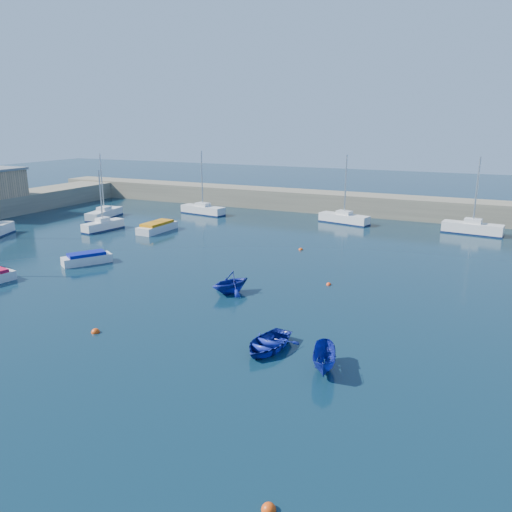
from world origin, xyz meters
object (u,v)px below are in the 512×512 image
at_px(sailboat_4, 104,213).
at_px(sailboat_6, 344,218).
at_px(motorboat_1, 87,258).
at_px(dinghy_left, 230,282).
at_px(dinghy_right, 325,360).
at_px(sailboat_3, 103,225).
at_px(sailboat_5, 203,210).
at_px(motorboat_2, 157,227).
at_px(dinghy_center, 268,343).
at_px(sailboat_7, 472,228).

height_order(sailboat_4, sailboat_6, sailboat_6).
height_order(motorboat_1, dinghy_left, dinghy_left).
xyz_separation_m(sailboat_6, dinghy_right, (9.05, -36.43, -0.02)).
relative_size(sailboat_3, dinghy_left, 2.20).
xyz_separation_m(sailboat_5, dinghy_right, (27.59, -34.51, -0.01)).
relative_size(sailboat_3, sailboat_4, 0.83).
xyz_separation_m(motorboat_2, dinghy_left, (17.06, -14.85, 0.30)).
bearing_deg(dinghy_left, sailboat_5, 150.32).
height_order(sailboat_3, dinghy_left, sailboat_3).
relative_size(motorboat_1, dinghy_center, 1.14).
height_order(sailboat_3, sailboat_7, sailboat_7).
bearing_deg(motorboat_1, motorboat_2, 131.60).
distance_m(sailboat_5, sailboat_6, 18.64).
height_order(sailboat_3, dinghy_right, sailboat_3).
bearing_deg(dinghy_left, motorboat_2, 164.83).
relative_size(dinghy_left, dinghy_right, 1.01).
bearing_deg(dinghy_right, sailboat_3, 131.66).
bearing_deg(sailboat_3, sailboat_5, 78.85).
xyz_separation_m(motorboat_2, dinghy_right, (26.60, -23.05, 0.08)).
bearing_deg(sailboat_3, dinghy_left, -20.42).
height_order(motorboat_1, motorboat_2, motorboat_2).
distance_m(sailboat_7, motorboat_1, 39.84).
distance_m(dinghy_center, dinghy_right, 3.59).
distance_m(motorboat_1, motorboat_2, 13.52).
bearing_deg(motorboat_2, sailboat_5, 96.53).
xyz_separation_m(sailboat_6, dinghy_center, (5.60, -35.49, -0.22)).
height_order(sailboat_4, motorboat_2, sailboat_4).
xyz_separation_m(sailboat_4, dinghy_center, (34.04, -25.93, -0.19)).
xyz_separation_m(sailboat_5, motorboat_1, (3.29, -24.78, -0.13)).
relative_size(sailboat_7, motorboat_2, 1.56).
relative_size(motorboat_1, motorboat_2, 0.79).
distance_m(motorboat_2, dinghy_left, 22.62).
relative_size(sailboat_6, dinghy_center, 2.21).
distance_m(motorboat_2, dinghy_center, 32.01).
distance_m(sailboat_7, dinghy_center, 36.61).
relative_size(sailboat_4, dinghy_left, 2.64).
xyz_separation_m(motorboat_2, dinghy_center, (23.15, -22.11, -0.13)).
bearing_deg(dinghy_center, sailboat_6, 105.15).
xyz_separation_m(motorboat_1, motorboat_2, (-2.30, 13.32, 0.04)).
distance_m(sailboat_4, dinghy_right, 46.13).
distance_m(sailboat_6, dinghy_left, 28.23).
bearing_deg(sailboat_4, motorboat_1, -62.44).
distance_m(sailboat_5, motorboat_2, 11.50).
bearing_deg(dinghy_center, dinghy_right, -9.03).
distance_m(dinghy_center, dinghy_left, 9.49).
relative_size(sailboat_5, sailboat_6, 1.01).
bearing_deg(sailboat_6, sailboat_5, 109.28).
height_order(sailboat_4, dinghy_center, sailboat_4).
bearing_deg(sailboat_7, sailboat_6, 97.43).
bearing_deg(dinghy_right, motorboat_2, 123.60).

